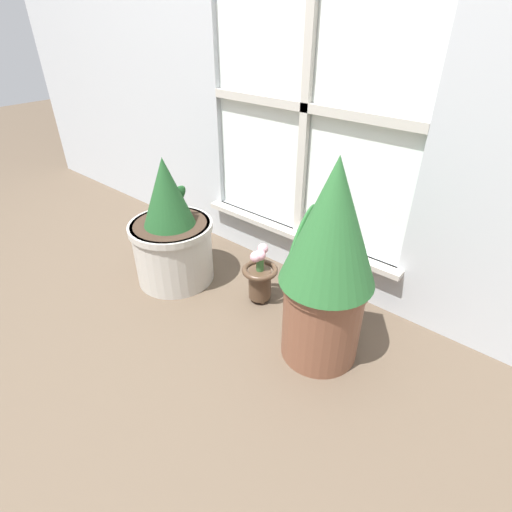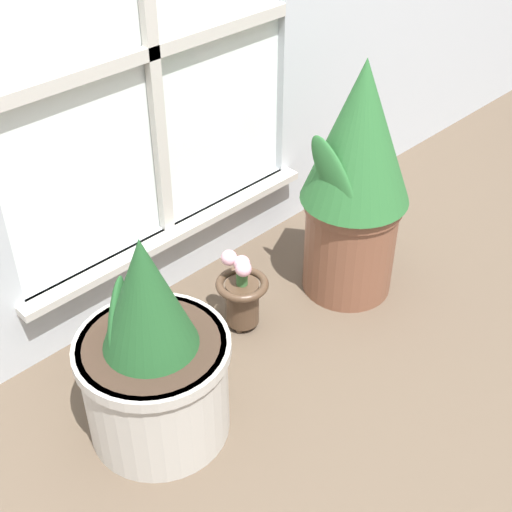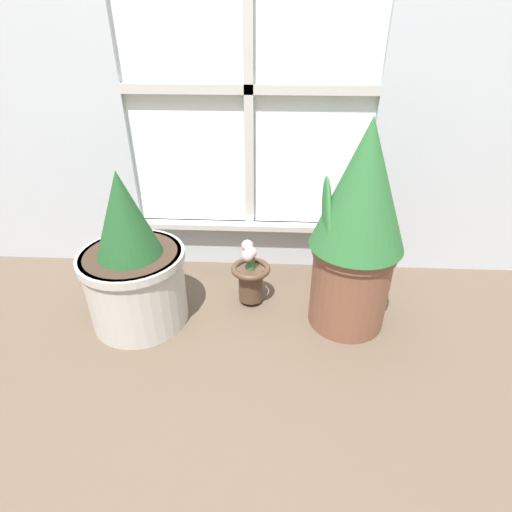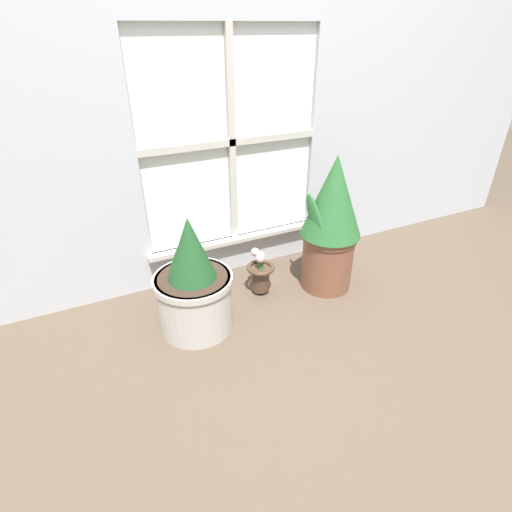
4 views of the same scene
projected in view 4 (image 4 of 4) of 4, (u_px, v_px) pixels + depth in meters
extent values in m
plane|color=brown|center=(288.00, 331.00, 1.93)|extent=(10.00, 10.00, 0.00)
cube|color=#B2B7BC|center=(441.00, 31.00, 2.32)|extent=(1.71, 0.05, 2.50)
cube|color=#B2B7BC|center=(234.00, 250.00, 2.40)|extent=(0.97, 0.05, 0.22)
cube|color=white|center=(230.00, 141.00, 2.08)|extent=(0.97, 0.02, 1.08)
cube|color=#BCB7AD|center=(232.00, 142.00, 2.06)|extent=(0.04, 0.02, 1.08)
cube|color=#BCB7AD|center=(232.00, 142.00, 2.06)|extent=(0.97, 0.02, 0.04)
cube|color=#BCB7AD|center=(237.00, 239.00, 2.32)|extent=(1.03, 0.06, 0.02)
cylinder|color=#B7B2A8|center=(195.00, 302.00, 1.89)|extent=(0.35, 0.35, 0.29)
cylinder|color=#B7B2A8|center=(193.00, 280.00, 1.83)|extent=(0.37, 0.37, 0.03)
cylinder|color=#38281E|center=(193.00, 278.00, 1.83)|extent=(0.32, 0.32, 0.01)
cone|color=#1E4C23|center=(190.00, 249.00, 1.75)|extent=(0.22, 0.22, 0.30)
ellipsoid|color=#1E4C23|center=(178.00, 259.00, 1.81)|extent=(0.15, 0.13, 0.18)
cylinder|color=brown|center=(327.00, 260.00, 2.20)|extent=(0.28, 0.28, 0.32)
cylinder|color=brown|center=(330.00, 236.00, 2.12)|extent=(0.29, 0.29, 0.03)
cylinder|color=#38281E|center=(330.00, 234.00, 2.12)|extent=(0.25, 0.25, 0.01)
cone|color=#28602D|center=(334.00, 196.00, 2.01)|extent=(0.32, 0.32, 0.42)
ellipsoid|color=#28602D|center=(315.00, 220.00, 2.02)|extent=(0.04, 0.23, 0.28)
sphere|color=#473323|center=(258.00, 287.00, 2.24)|extent=(0.02, 0.02, 0.02)
sphere|color=#473323|center=(257.00, 293.00, 2.19)|extent=(0.02, 0.02, 0.02)
sphere|color=#473323|center=(267.00, 290.00, 2.21)|extent=(0.02, 0.02, 0.02)
cylinder|color=#473323|center=(260.00, 278.00, 2.17)|extent=(0.10, 0.10, 0.14)
torus|color=#473323|center=(261.00, 268.00, 2.14)|extent=(0.15, 0.15, 0.02)
cylinder|color=#386633|center=(261.00, 262.00, 2.12)|extent=(0.03, 0.03, 0.08)
sphere|color=#DB9EAD|center=(261.00, 256.00, 2.10)|extent=(0.05, 0.05, 0.05)
sphere|color=#DB9EAD|center=(255.00, 252.00, 2.12)|extent=(0.05, 0.05, 0.05)
sphere|color=#DB9EAD|center=(260.00, 258.00, 2.09)|extent=(0.05, 0.05, 0.05)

